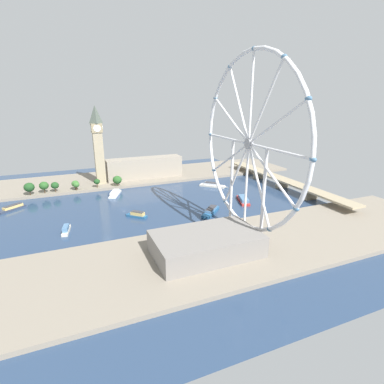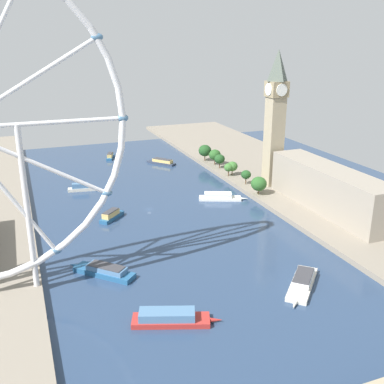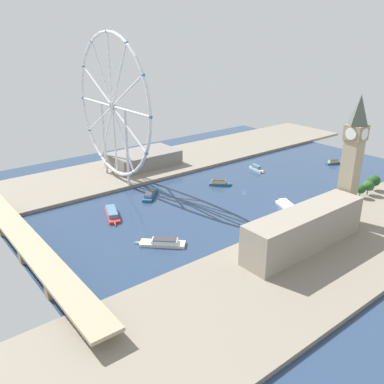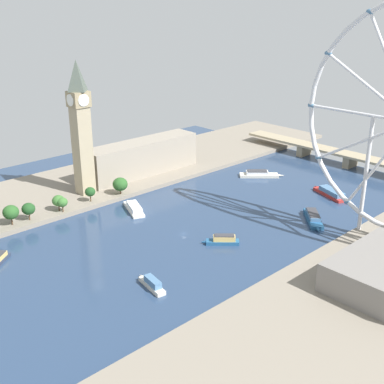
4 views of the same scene
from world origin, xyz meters
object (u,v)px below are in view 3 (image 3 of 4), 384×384
(parliament_block, at_px, (305,229))
(tour_boat_3, at_px, (346,178))
(riverside_hall, at_px, (144,158))
(river_bridge, at_px, (30,247))
(tour_boat_5, at_px, (257,168))
(tour_boat_6, at_px, (287,206))
(tour_boat_0, at_px, (150,194))
(ferris_wheel, at_px, (112,107))
(tour_boat_4, at_px, (163,242))
(tour_boat_1, at_px, (334,162))
(tour_boat_7, at_px, (112,214))
(tour_boat_2, at_px, (220,183))
(clock_tower, at_px, (352,159))

(parliament_block, bearing_deg, tour_boat_3, -67.65)
(riverside_hall, xyz_separation_m, river_bridge, (-116.64, 158.51, -1.50))
(tour_boat_5, xyz_separation_m, tour_boat_6, (-84.81, 53.07, -0.23))
(riverside_hall, bearing_deg, tour_boat_0, 151.66)
(ferris_wheel, xyz_separation_m, tour_boat_6, (-145.79, -79.35, -70.98))
(parliament_block, xyz_separation_m, tour_boat_4, (64.87, 68.99, -14.39))
(tour_boat_0, xyz_separation_m, tour_boat_6, (-93.32, -75.30, -0.09))
(tour_boat_5, bearing_deg, ferris_wheel, -105.44)
(tour_boat_4, distance_m, tour_boat_5, 184.99)
(tour_boat_3, distance_m, tour_boat_5, 89.63)
(tour_boat_1, xyz_separation_m, tour_boat_7, (29.55, 259.48, 0.20))
(parliament_block, relative_size, riverside_hall, 1.37)
(ferris_wheel, xyz_separation_m, tour_boat_7, (-69.22, 42.91, -70.69))
(ferris_wheel, xyz_separation_m, river_bridge, (-95.78, 114.92, -64.11))
(parliament_block, xyz_separation_m, tour_boat_0, (145.52, 27.03, -14.29))
(tour_boat_0, distance_m, tour_boat_4, 90.91)
(tour_boat_7, bearing_deg, tour_boat_5, 112.76)
(tour_boat_1, xyz_separation_m, tour_boat_2, (28.75, 145.15, 0.26))
(river_bridge, xyz_separation_m, tour_boat_3, (-40.61, -295.78, -6.84))
(clock_tower, relative_size, tour_boat_1, 4.43)
(parliament_block, bearing_deg, tour_boat_6, -42.77)
(tour_boat_1, bearing_deg, tour_boat_2, -170.85)
(tour_boat_3, bearing_deg, clock_tower, 172.30)
(tour_boat_7, bearing_deg, tour_boat_0, 129.71)
(riverside_hall, distance_m, tour_boat_2, 95.39)
(clock_tower, distance_m, tour_boat_4, 148.06)
(tour_boat_6, bearing_deg, parliament_block, -20.13)
(riverside_hall, bearing_deg, tour_boat_2, -162.98)
(clock_tower, relative_size, tour_boat_2, 4.97)
(riverside_hall, height_order, tour_boat_4, riverside_hall)
(parliament_block, distance_m, ferris_wheel, 208.25)
(riverside_hall, bearing_deg, tour_boat_4, 152.10)
(tour_boat_0, bearing_deg, parliament_block, -124.13)
(tour_boat_3, bearing_deg, tour_boat_7, 124.75)
(tour_boat_5, bearing_deg, tour_boat_0, -84.51)
(riverside_hall, distance_m, tour_boat_5, 121.06)
(riverside_hall, bearing_deg, tour_boat_3, -138.88)
(river_bridge, distance_m, tour_boat_5, 249.87)
(tour_boat_6, relative_size, tour_boat_7, 0.93)
(river_bridge, distance_m, tour_boat_0, 126.79)
(tour_boat_4, xyz_separation_m, tour_boat_7, (63.89, 5.00, 0.30))
(ferris_wheel, bearing_deg, clock_tower, -155.18)
(tour_boat_1, bearing_deg, tour_boat_3, -113.15)
(river_bridge, height_order, tour_boat_7, river_bridge)
(tour_boat_4, bearing_deg, tour_boat_6, -142.33)
(parliament_block, xyz_separation_m, tour_boat_1, (99.21, -185.49, -14.30))
(river_bridge, distance_m, tour_boat_6, 200.72)
(clock_tower, distance_m, riverside_hall, 221.04)
(tour_boat_0, bearing_deg, riverside_hall, 17.01)
(parliament_block, bearing_deg, tour_boat_0, 10.52)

